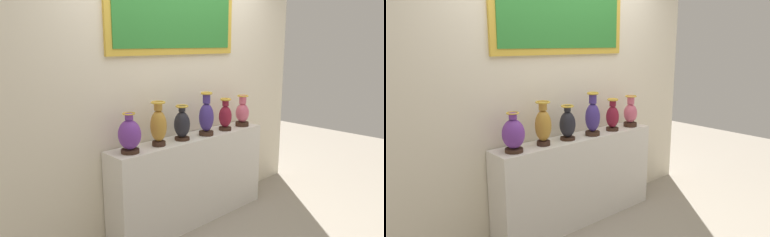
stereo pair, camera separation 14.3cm
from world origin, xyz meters
TOP-DOWN VIEW (x-y plane):
  - ground_plane at (0.00, 0.00)m, footprint 9.59×9.59m
  - display_shelf at (0.00, 0.00)m, footprint 1.79×0.31m
  - back_wall at (-0.00, 0.21)m, footprint 3.59×0.14m
  - vase_violet at (-0.73, -0.03)m, footprint 0.19×0.19m
  - vase_ochre at (-0.43, -0.02)m, footprint 0.15×0.15m
  - vase_onyx at (-0.15, -0.02)m, footprint 0.15×0.15m
  - vase_indigo at (0.15, -0.05)m, footprint 0.14×0.14m
  - vase_burgundy at (0.44, -0.04)m, footprint 0.13×0.13m
  - vase_rose at (0.72, -0.03)m, footprint 0.14×0.14m

SIDE VIEW (x-z plane):
  - ground_plane at x=0.00m, z-range 0.00..0.00m
  - display_shelf at x=0.00m, z-range 0.00..0.87m
  - vase_rose at x=0.72m, z-range 0.85..1.19m
  - vase_onyx at x=-0.15m, z-range 0.86..1.19m
  - vase_burgundy at x=0.44m, z-range 0.86..1.19m
  - vase_violet at x=-0.73m, z-range 0.86..1.19m
  - vase_ochre at x=-0.43m, z-range 0.86..1.25m
  - vase_indigo at x=0.15m, z-range 0.85..1.27m
  - back_wall at x=0.00m, z-range 0.03..2.93m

